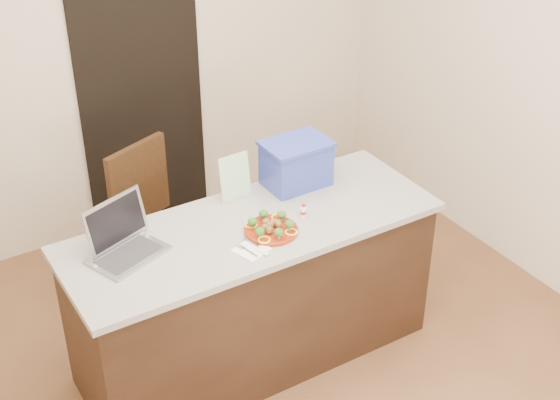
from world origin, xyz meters
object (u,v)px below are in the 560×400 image
island (254,292)px  chair (148,217)px  napkin (251,250)px  yogurt_bottle (303,211)px  plate (271,230)px  laptop (122,239)px  blue_box (296,163)px

island → chair: 0.90m
napkin → yogurt_bottle: bearing=18.6°
island → yogurt_bottle: bearing=-13.9°
plate → island: bearing=114.5°
plate → chair: bearing=108.3°
laptop → blue_box: (1.11, 0.11, 0.07)m
blue_box → chair: (-0.70, 0.60, -0.47)m
yogurt_bottle → chair: 1.13m
blue_box → island: bearing=-151.4°
laptop → chair: bearing=39.5°
plate → blue_box: 0.54m
plate → yogurt_bottle: size_ratio=4.01×
yogurt_bottle → chair: chair is taller
napkin → blue_box: bearing=39.0°
napkin → laptop: 0.65m
island → blue_box: 0.78m
plate → blue_box: blue_box is taller
plate → yogurt_bottle: yogurt_bottle is taller
yogurt_bottle → laptop: (-0.96, 0.20, 0.04)m
chair → laptop: bearing=-141.2°
napkin → chair: (-0.15, 1.05, -0.33)m
island → yogurt_bottle: 0.57m
island → napkin: bearing=-120.5°
blue_box → chair: bearing=138.5°
blue_box → laptop: bearing=-175.1°
plate → yogurt_bottle: 0.24m
napkin → laptop: bearing=148.6°
blue_box → chair: blue_box is taller
chair → island: bearing=-93.9°
laptop → yogurt_bottle: bearing=-32.6°
yogurt_bottle → laptop: 0.98m
plate → laptop: 0.77m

